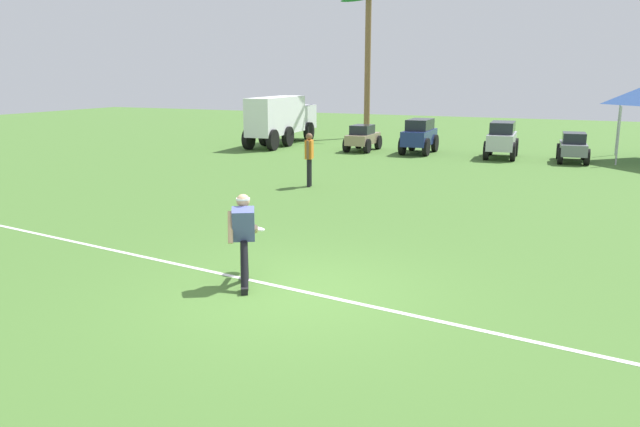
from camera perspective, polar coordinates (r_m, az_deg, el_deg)
ground_plane at (r=9.54m, az=-2.30°, el=-7.19°), size 80.00×80.00×0.00m
field_line_paint at (r=9.61m, az=-2.10°, el=-7.02°), size 19.79×2.69×0.01m
frisbee_thrower at (r=9.72m, az=-6.98°, el=-1.97°), size 0.56×1.08×1.42m
frisbee_in_flight at (r=10.43m, az=-5.80°, el=-1.37°), size 0.38×0.38×0.08m
teammate_near_sideline at (r=18.14m, az=-0.99°, el=5.41°), size 0.28×0.49×1.56m
parked_car_slot_a at (r=26.82m, az=3.93°, el=6.95°), size 1.15×2.23×1.10m
parked_car_slot_b at (r=26.22m, az=9.07°, el=7.08°), size 1.22×2.38×1.40m
parked_car_slot_c at (r=25.46m, az=16.29°, el=6.57°), size 1.32×2.41×1.40m
parked_car_slot_d at (r=25.15m, az=22.14°, el=5.67°), size 1.28×2.28×1.10m
box_truck at (r=29.11m, az=-3.57°, el=8.73°), size 1.76×5.97×2.20m
palm_tree_far_left at (r=32.49m, az=4.42°, el=15.06°), size 3.86×3.41×7.41m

